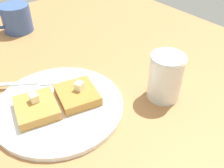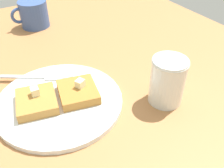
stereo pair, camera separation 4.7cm
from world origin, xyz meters
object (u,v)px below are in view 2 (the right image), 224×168
fork (41,77)px  syrup_jar (167,83)px  plate (59,101)px  coffee_mug (33,14)px

fork → syrup_jar: bearing=136.0°
plate → syrup_jar: syrup_jar is taller
syrup_jar → coffee_mug: (11.75, -47.35, -0.41)cm
syrup_jar → plate: bearing=-27.7°
fork → coffee_mug: size_ratio=1.30×
syrup_jar → coffee_mug: 48.78cm
plate → coffee_mug: bearing=-100.6°
fork → syrup_jar: 27.06cm
coffee_mug → fork: bearing=75.2°
plate → syrup_jar: 21.55cm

